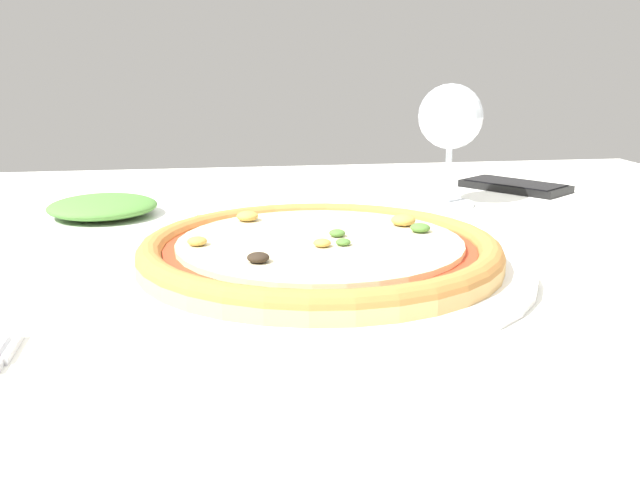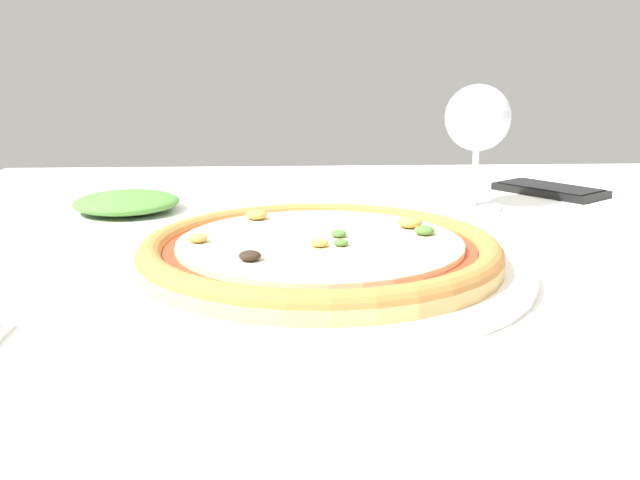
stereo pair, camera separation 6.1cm
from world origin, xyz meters
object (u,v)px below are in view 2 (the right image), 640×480
object	(u,v)px
dining_table	(392,331)
side_plate	(127,210)
cell_phone	(550,190)
pizza_plate	(320,255)
wine_glass_far_left	(478,121)

from	to	relation	value
dining_table	side_plate	bearing A→B (deg)	154.66
cell_phone	side_plate	distance (m)	0.56
pizza_plate	side_plate	size ratio (longest dim) A/B	1.77
pizza_plate	side_plate	world-z (taller)	pizza_plate
pizza_plate	cell_phone	world-z (taller)	pizza_plate
dining_table	side_plate	distance (m)	0.33
wine_glass_far_left	side_plate	distance (m)	0.43
pizza_plate	side_plate	distance (m)	0.31
dining_table	pizza_plate	world-z (taller)	pizza_plate
wine_glass_far_left	side_plate	bearing A→B (deg)	-173.48
pizza_plate	wine_glass_far_left	distance (m)	0.35
side_plate	pizza_plate	bearing A→B (deg)	-46.14
pizza_plate	cell_phone	xyz separation A→B (m)	(0.33, 0.36, -0.01)
wine_glass_far_left	cell_phone	world-z (taller)	wine_glass_far_left
dining_table	wine_glass_far_left	xyz separation A→B (m)	(0.13, 0.18, 0.19)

